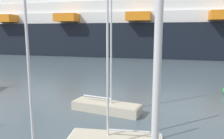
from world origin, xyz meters
name	(u,v)px	position (x,y,z in m)	size (l,w,h in m)	color
sailboat_1	(106,106)	(1.17, 10.94, 0.44)	(4.99, 2.26, 8.72)	#BCB29E
sailboat_7	(115,137)	(2.72, 6.67, 0.34)	(4.69, 1.71, 7.90)	white
cruise_ship	(112,27)	(-7.95, 51.45, 6.58)	(131.24, 22.47, 20.82)	black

